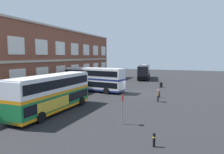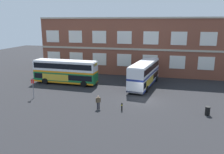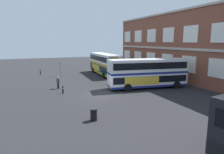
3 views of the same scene
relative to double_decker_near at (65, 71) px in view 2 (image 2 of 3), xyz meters
name	(u,v)px [view 2 (image 2 of 3)]	position (x,y,z in m)	size (l,w,h in m)	color
ground_plane	(146,96)	(14.17, -3.48, -2.15)	(120.00, 120.00, 0.00)	#232326
brick_terminal_building	(152,46)	(13.70, 12.50, 3.38)	(45.56, 8.19, 11.34)	brown
double_decker_near	(65,71)	(0.00, 0.00, 0.00)	(11.07, 3.10, 4.07)	#197038
double_decker_middle	(144,74)	(13.37, 1.57, 0.00)	(4.13, 11.26, 4.07)	silver
waiting_passenger	(98,102)	(8.98, -10.03, -1.22)	(0.60, 0.42, 1.70)	black
bus_stand_flag	(33,87)	(-1.09, -8.26, -0.51)	(0.44, 0.10, 2.70)	slate
station_litter_bin	(208,111)	(21.78, -8.91, -1.63)	(0.60, 0.60, 1.03)	black
safety_bollard_east	(122,107)	(11.91, -9.86, -1.66)	(0.19, 0.19, 0.95)	black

